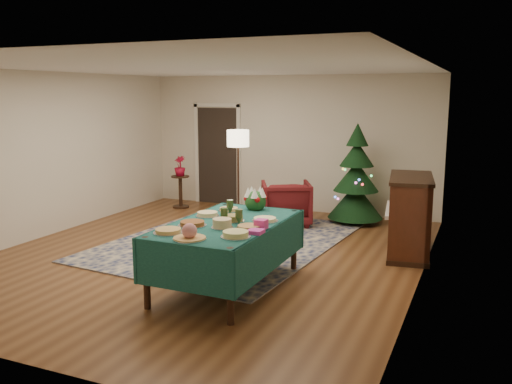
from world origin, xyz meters
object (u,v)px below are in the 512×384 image
at_px(floor_lamp, 238,144).
at_px(piano, 409,216).
at_px(gift_box, 261,224).
at_px(side_table, 181,192).
at_px(christmas_tree, 356,178).
at_px(potted_plant, 180,170).
at_px(buffet_table, 227,236).
at_px(armchair, 286,201).

bearing_deg(floor_lamp, piano, -17.72).
distance_m(gift_box, side_table, 5.29).
xyz_separation_m(gift_box, christmas_tree, (0.16, 4.10, -0.05)).
bearing_deg(potted_plant, side_table, -90.00).
xyz_separation_m(gift_box, piano, (1.34, 2.43, -0.30)).
relative_size(buffet_table, armchair, 2.43).
bearing_deg(armchair, side_table, -37.83).
distance_m(armchair, piano, 2.49).
height_order(gift_box, piano, piano).
distance_m(potted_plant, piano, 5.04).
bearing_deg(gift_box, side_table, 131.16).
xyz_separation_m(potted_plant, piano, (4.80, -1.53, -0.21)).
relative_size(buffet_table, floor_lamp, 1.26).
relative_size(armchair, potted_plant, 2.14).
distance_m(buffet_table, potted_plant, 4.86).
bearing_deg(floor_lamp, gift_box, -61.18).
bearing_deg(potted_plant, floor_lamp, -17.47).
bearing_deg(armchair, gift_box, 79.52).
bearing_deg(christmas_tree, armchair, -148.72).
distance_m(gift_box, armchair, 3.58).
relative_size(christmas_tree, piano, 1.29).
bearing_deg(buffet_table, potted_plant, 127.71).
relative_size(side_table, christmas_tree, 0.37).
bearing_deg(floor_lamp, christmas_tree, 16.76).
xyz_separation_m(buffet_table, gift_box, (0.49, -0.12, 0.22)).
bearing_deg(christmas_tree, potted_plant, -177.84).
bearing_deg(buffet_table, christmas_tree, 80.66).
xyz_separation_m(buffet_table, armchair, (-0.45, 3.31, -0.22)).
height_order(potted_plant, christmas_tree, christmas_tree).
height_order(side_table, christmas_tree, christmas_tree).
distance_m(buffet_table, armchair, 3.35).
distance_m(armchair, potted_plant, 2.60).
distance_m(buffet_table, christmas_tree, 4.04).
relative_size(floor_lamp, piano, 1.19).
xyz_separation_m(armchair, side_table, (-2.52, 0.54, -0.11)).
relative_size(armchair, christmas_tree, 0.48).
bearing_deg(side_table, armchair, -11.98).
xyz_separation_m(floor_lamp, side_table, (-1.55, 0.49, -1.10)).
bearing_deg(christmas_tree, buffet_table, -99.34).
distance_m(floor_lamp, potted_plant, 1.75).
xyz_separation_m(floor_lamp, piano, (3.25, -1.04, -0.86)).
bearing_deg(buffet_table, armchair, 97.76).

